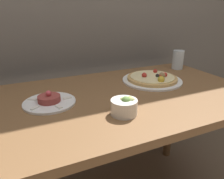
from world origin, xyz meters
The scene contains 5 objects.
dining_table centered at (0.00, 0.39, 0.68)m, with size 1.43×0.78×0.78m.
pizza_plate centered at (0.30, 0.49, 0.79)m, with size 0.34×0.34×0.06m.
tartare_plate centered at (-0.29, 0.43, 0.79)m, with size 0.23×0.23×0.06m.
small_bowl centered at (-0.04, 0.20, 0.81)m, with size 0.11×0.11×0.08m.
drinking_glass centered at (0.60, 0.65, 0.84)m, with size 0.08×0.08×0.12m.
Camera 1 is at (-0.41, -0.49, 1.18)m, focal length 35.00 mm.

